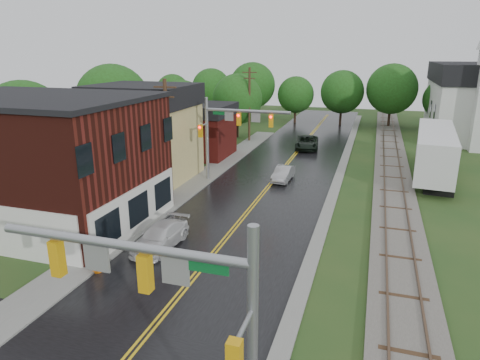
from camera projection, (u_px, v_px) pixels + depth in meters
The scene contains 21 objects.
main_road at pixel (277, 176), 38.93m from camera, with size 10.00×90.00×0.02m, color black.
curb_right at pixel (342, 167), 41.94m from camera, with size 0.80×70.00×0.12m, color gray.
sidewalk_left at pixel (193, 186), 36.16m from camera, with size 2.40×50.00×0.12m, color gray.
brick_building at pixel (39, 160), 27.64m from camera, with size 14.30×10.30×8.30m.
yellow_house at pixel (146, 143), 37.53m from camera, with size 8.00×7.00×6.40m, color tan.
darkred_building at pixel (197, 136), 45.74m from camera, with size 7.00×6.00×4.40m, color #3F0F0C.
church at pixel (478, 93), 53.10m from camera, with size 10.40×18.40×20.00m.
railroad at pixel (392, 170), 40.58m from camera, with size 3.20×80.00×0.30m.
traffic_signal_near at pixel (173, 296), 10.95m from camera, with size 7.34×0.30×7.20m.
traffic_signal_far at pixel (230, 125), 35.75m from camera, with size 7.34×0.43×7.20m.
utility_pole_b at pixel (167, 137), 32.22m from camera, with size 1.80×0.28×9.00m.
utility_pole_c at pixel (249, 103), 52.28m from camera, with size 1.80×0.28×9.00m.
tree_left_a at pixel (26, 123), 35.78m from camera, with size 6.80×6.80×8.67m.
tree_left_b at pixel (114, 103), 44.14m from camera, with size 7.60×7.60×9.69m.
tree_left_c at pixel (183, 107), 50.64m from camera, with size 6.00×6.00×7.65m.
tree_left_e at pixel (238, 100), 54.58m from camera, with size 6.40×6.40×8.16m.
suv_dark at pixel (307, 143), 49.27m from camera, with size 2.49×5.41×1.50m, color black.
sedan_silver at pixel (283, 174), 37.37m from camera, with size 1.32×3.78×1.25m, color #9D9DA1.
pickup_white at pixel (160, 237), 24.67m from camera, with size 1.87×4.60×1.33m, color silver.
semi_trailer at pixel (435, 150), 37.94m from camera, with size 4.20×13.96×4.24m.
construction_barrel at pixel (97, 264), 22.01m from camera, with size 0.52×0.52×0.92m, color orange.
Camera 1 is at (8.01, -6.63, 11.01)m, focal length 32.00 mm.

